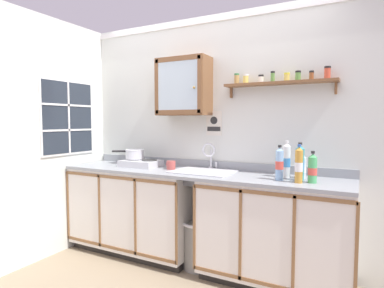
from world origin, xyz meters
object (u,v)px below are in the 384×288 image
(warning_sign, at_px, (214,124))
(trash_bin, at_px, (198,244))
(hot_plate_stove, at_px, (141,163))
(bottle_opaque_white_2, at_px, (286,161))
(bottle_detergent_teal_5, at_px, (300,163))
(bottle_water_blue_4, at_px, (279,164))
(saucepan, at_px, (134,154))
(bottle_water_clear_0, at_px, (301,166))
(sink, at_px, (204,174))
(bottle_juice_amber_1, at_px, (299,165))
(wall_cabinet, at_px, (184,87))
(bottle_soda_green_3, at_px, (313,169))
(mug, at_px, (171,165))

(warning_sign, bearing_deg, trash_bin, -92.93)
(hot_plate_stove, distance_m, bottle_opaque_white_2, 1.52)
(bottle_detergent_teal_5, bearing_deg, bottle_opaque_white_2, 146.99)
(bottle_water_blue_4, xyz_separation_m, trash_bin, (-0.76, 0.01, -0.82))
(hot_plate_stove, xyz_separation_m, saucepan, (-0.10, 0.02, 0.10))
(hot_plate_stove, xyz_separation_m, bottle_water_clear_0, (1.63, 0.08, 0.06))
(saucepan, bearing_deg, sink, -1.51)
(bottle_water_clear_0, xyz_separation_m, trash_bin, (-0.91, -0.16, -0.78))
(hot_plate_stove, bearing_deg, sink, -0.19)
(hot_plate_stove, distance_m, bottle_water_clear_0, 1.63)
(warning_sign, xyz_separation_m, trash_bin, (-0.02, -0.33, -1.14))
(bottle_water_blue_4, bearing_deg, bottle_juice_amber_1, -16.97)
(bottle_detergent_teal_5, bearing_deg, bottle_juice_amber_1, -83.76)
(sink, xyz_separation_m, bottle_water_blue_4, (0.74, -0.10, 0.16))
(bottle_opaque_white_2, bearing_deg, wall_cabinet, 176.33)
(sink, bearing_deg, bottle_opaque_white_2, 4.34)
(wall_cabinet, bearing_deg, trash_bin, -37.50)
(wall_cabinet, relative_size, warning_sign, 2.35)
(bottle_opaque_white_2, xyz_separation_m, bottle_soda_green_3, (0.23, -0.15, -0.03))
(bottle_water_clear_0, relative_size, wall_cabinet, 0.40)
(bottle_juice_amber_1, bearing_deg, hot_plate_stove, 174.89)
(wall_cabinet, bearing_deg, bottle_soda_green_3, -9.76)
(bottle_opaque_white_2, height_order, bottle_detergent_teal_5, bottle_opaque_white_2)
(bottle_detergent_teal_5, bearing_deg, trash_bin, -176.31)
(bottle_water_clear_0, height_order, bottle_juice_amber_1, bottle_juice_amber_1)
(bottle_opaque_white_2, height_order, bottle_soda_green_3, bottle_opaque_white_2)
(bottle_soda_green_3, bearing_deg, trash_bin, 179.16)
(bottle_soda_green_3, height_order, warning_sign, warning_sign)
(hot_plate_stove, bearing_deg, bottle_soda_green_3, -3.23)
(bottle_juice_amber_1, distance_m, bottle_soda_green_3, 0.11)
(mug, distance_m, warning_sign, 0.61)
(wall_cabinet, relative_size, trash_bin, 1.26)
(sink, relative_size, trash_bin, 1.25)
(bottle_opaque_white_2, xyz_separation_m, warning_sign, (-0.77, 0.19, 0.31))
(sink, distance_m, mug, 0.37)
(trash_bin, bearing_deg, bottle_soda_green_3, -0.84)
(bottle_soda_green_3, bearing_deg, bottle_opaque_white_2, 146.58)
(bottle_water_clear_0, distance_m, trash_bin, 1.21)
(saucepan, height_order, wall_cabinet, wall_cabinet)
(bottle_detergent_teal_5, bearing_deg, wall_cabinet, 172.85)
(sink, distance_m, bottle_opaque_white_2, 0.78)
(hot_plate_stove, height_order, bottle_detergent_teal_5, bottle_detergent_teal_5)
(warning_sign, bearing_deg, bottle_soda_green_3, -18.99)
(sink, relative_size, warning_sign, 2.33)
(sink, height_order, mug, sink)
(bottle_opaque_white_2, height_order, trash_bin, bottle_opaque_white_2)
(trash_bin, bearing_deg, bottle_detergent_teal_5, 3.69)
(sink, relative_size, bottle_water_clear_0, 2.47)
(wall_cabinet, bearing_deg, hot_plate_stove, -164.94)
(saucepan, relative_size, bottle_detergent_teal_5, 1.04)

